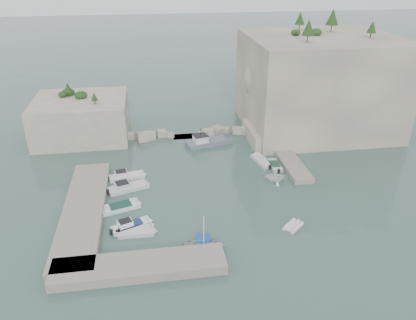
{
  "coord_description": "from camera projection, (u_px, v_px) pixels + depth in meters",
  "views": [
    {
      "loc": [
        -7.81,
        -45.82,
        29.4
      ],
      "look_at": [
        0.0,
        6.0,
        3.0
      ],
      "focal_mm": 35.0,
      "sensor_mm": 36.0,
      "label": 1
    }
  ],
  "objects": [
    {
      "name": "ground",
      "position": [
        215.0,
        200.0,
        54.73
      ],
      "size": [
        400.0,
        400.0,
        0.0
      ],
      "primitive_type": "plane",
      "color": "#41625A",
      "rests_on": "ground"
    },
    {
      "name": "cliff_east",
      "position": [
        318.0,
        84.0,
        74.28
      ],
      "size": [
        26.0,
        22.0,
        17.0
      ],
      "primitive_type": "cube",
      "color": "beige",
      "rests_on": "ground"
    },
    {
      "name": "work_boat",
      "position": [
        209.0,
        145.0,
        70.69
      ],
      "size": [
        9.16,
        4.75,
        2.2
      ],
      "primitive_type": null,
      "rotation": [
        0.0,
        0.0,
        0.26
      ],
      "color": "slate",
      "rests_on": "ground"
    },
    {
      "name": "ledge_east",
      "position": [
        287.0,
        158.0,
        65.17
      ],
      "size": [
        3.0,
        16.0,
        0.8
      ],
      "primitive_type": "cube",
      "color": "#9E9689",
      "rests_on": "ground"
    },
    {
      "name": "motorboat_b",
      "position": [
        129.0,
        189.0,
        57.15
      ],
      "size": [
        6.48,
        3.82,
        1.4
      ],
      "primitive_type": null,
      "rotation": [
        0.0,
        0.0,
        0.31
      ],
      "color": "silver",
      "rests_on": "ground"
    },
    {
      "name": "breakwater",
      "position": [
        189.0,
        133.0,
        73.71
      ],
      "size": [
        28.0,
        3.0,
        1.4
      ],
      "primitive_type": "cube",
      "color": "beige",
      "rests_on": "ground"
    },
    {
      "name": "inflatable_dinghy",
      "position": [
        293.0,
        227.0,
        49.12
      ],
      "size": [
        3.11,
        3.01,
        0.44
      ],
      "primitive_type": null,
      "rotation": [
        0.0,
        0.0,
        0.74
      ],
      "color": "white",
      "rests_on": "ground"
    },
    {
      "name": "tender_east_c",
      "position": [
        262.0,
        162.0,
        64.61
      ],
      "size": [
        2.9,
        5.46,
        0.7
      ],
      "primitive_type": null,
      "rotation": [
        0.0,
        0.0,
        1.82
      ],
      "color": "silver",
      "rests_on": "ground"
    },
    {
      "name": "tender_east_d",
      "position": [
        266.0,
        148.0,
        69.53
      ],
      "size": [
        4.67,
        2.17,
        1.74
      ],
      "primitive_type": "imported",
      "rotation": [
        0.0,
        0.0,
        1.68
      ],
      "color": "white",
      "rests_on": "ground"
    },
    {
      "name": "tender_east_a",
      "position": [
        275.0,
        181.0,
        59.25
      ],
      "size": [
        4.01,
        3.61,
        1.87
      ],
      "primitive_type": "imported",
      "rotation": [
        0.0,
        0.0,
        1.4
      ],
      "color": "white",
      "rests_on": "ground"
    },
    {
      "name": "motorboat_d",
      "position": [
        132.0,
        228.0,
        49.04
      ],
      "size": [
        5.49,
        3.46,
        1.4
      ],
      "primitive_type": null,
      "rotation": [
        0.0,
        0.0,
        0.39
      ],
      "color": "white",
      "rests_on": "ground"
    },
    {
      "name": "quay_west",
      "position": [
        84.0,
        211.0,
        51.33
      ],
      "size": [
        5.0,
        24.0,
        1.1
      ],
      "primitive_type": "cube",
      "color": "#9E9689",
      "rests_on": "ground"
    },
    {
      "name": "motorboat_c",
      "position": [
        121.0,
        209.0,
        52.76
      ],
      "size": [
        5.79,
        3.5,
        0.7
      ],
      "primitive_type": null,
      "rotation": [
        0.0,
        0.0,
        0.3
      ],
      "color": "white",
      "rests_on": "ground"
    },
    {
      "name": "outcrop_west",
      "position": [
        82.0,
        118.0,
        72.57
      ],
      "size": [
        16.0,
        14.0,
        7.0
      ],
      "primitive_type": "cube",
      "color": "beige",
      "rests_on": "ground"
    },
    {
      "name": "vegetation",
      "position": [
        293.0,
        30.0,
        70.59
      ],
      "size": [
        53.48,
        13.88,
        13.4
      ],
      "color": "#1E4219",
      "rests_on": "ground"
    },
    {
      "name": "cliff_terrace",
      "position": [
        270.0,
        134.0,
        71.79
      ],
      "size": [
        8.0,
        10.0,
        2.5
      ],
      "primitive_type": "cube",
      "color": "beige",
      "rests_on": "ground"
    },
    {
      "name": "motorboat_e",
      "position": [
        136.0,
        233.0,
        48.05
      ],
      "size": [
        4.67,
        1.94,
        0.7
      ],
      "primitive_type": null,
      "rotation": [
        0.0,
        0.0,
        -0.01
      ],
      "color": "silver",
      "rests_on": "ground"
    },
    {
      "name": "rowboat",
      "position": [
        204.0,
        249.0,
        45.42
      ],
      "size": [
        5.07,
        3.82,
        0.99
      ],
      "primitive_type": "imported",
      "rotation": [
        0.0,
        0.0,
        1.48
      ],
      "color": "white",
      "rests_on": "ground"
    },
    {
      "name": "tender_east_b",
      "position": [
        275.0,
        167.0,
        63.17
      ],
      "size": [
        1.45,
        4.25,
        0.7
      ],
      "primitive_type": null,
      "rotation": [
        0.0,
        0.0,
        1.57
      ],
      "color": "silver",
      "rests_on": "ground"
    },
    {
      "name": "rowboat_mast",
      "position": [
        204.0,
        231.0,
        44.25
      ],
      "size": [
        0.1,
        0.1,
        4.2
      ],
      "primitive_type": "cylinder",
      "color": "white",
      "rests_on": "rowboat"
    },
    {
      "name": "motorboat_a",
      "position": [
        127.0,
        178.0,
        60.02
      ],
      "size": [
        5.84,
        2.67,
        1.4
      ],
      "primitive_type": null,
      "rotation": [
        0.0,
        0.0,
        0.18
      ],
      "color": "white",
      "rests_on": "ground"
    },
    {
      "name": "quay_south",
      "position": [
        140.0,
        266.0,
        42.11
      ],
      "size": [
        18.0,
        4.0,
        1.1
      ],
      "primitive_type": "cube",
      "color": "#9E9689",
      "rests_on": "ground"
    }
  ]
}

